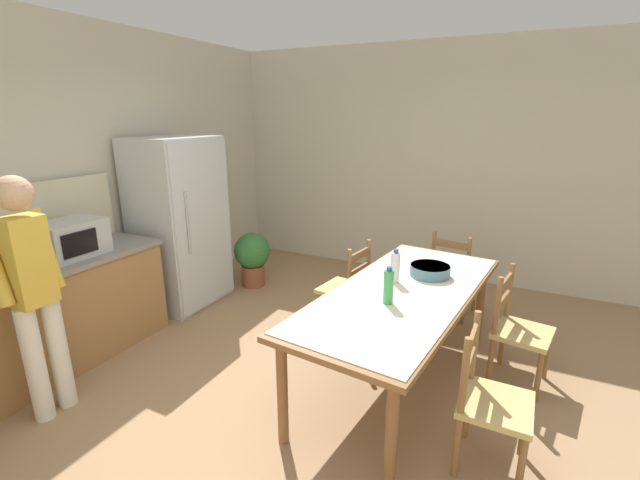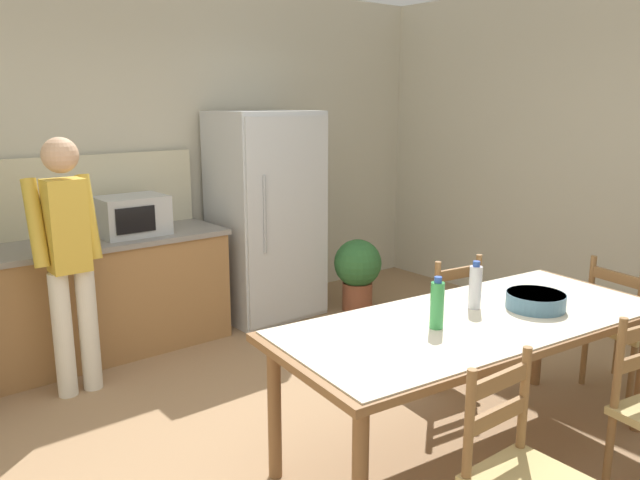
{
  "view_description": "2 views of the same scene",
  "coord_description": "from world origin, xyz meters",
  "px_view_note": "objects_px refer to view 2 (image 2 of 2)",
  "views": [
    {
      "loc": [
        -2.24,
        -1.17,
        2.06
      ],
      "look_at": [
        0.42,
        0.13,
        1.18
      ],
      "focal_mm": 24.0,
      "sensor_mm": 36.0,
      "label": 1
    },
    {
      "loc": [
        -1.92,
        -2.35,
        1.92
      ],
      "look_at": [
        0.13,
        0.19,
        1.18
      ],
      "focal_mm": 35.0,
      "sensor_mm": 36.0,
      "label": 2
    }
  ],
  "objects_px": {
    "bottle_near_centre": "(437,305)",
    "serving_bowl": "(536,300)",
    "bottle_off_centre": "(475,287)",
    "refrigerator": "(266,216)",
    "microwave": "(132,215)",
    "dining_table": "(475,331)",
    "person_at_counter": "(68,254)",
    "chair_side_far_right": "(442,320)",
    "potted_plant": "(358,269)",
    "chair_side_near_left": "(521,477)",
    "chair_head_end": "(624,328)"
  },
  "relations": [
    {
      "from": "chair_side_near_left",
      "to": "chair_head_end",
      "type": "distance_m",
      "value": 2.06
    },
    {
      "from": "dining_table",
      "to": "chair_side_far_right",
      "type": "height_order",
      "value": "chair_side_far_right"
    },
    {
      "from": "microwave",
      "to": "serving_bowl",
      "type": "relative_size",
      "value": 1.56
    },
    {
      "from": "serving_bowl",
      "to": "chair_head_end",
      "type": "xyz_separation_m",
      "value": [
        1.02,
        -0.04,
        -0.4
      ]
    },
    {
      "from": "microwave",
      "to": "refrigerator",
      "type": "bearing_deg",
      "value": -0.88
    },
    {
      "from": "refrigerator",
      "to": "potted_plant",
      "type": "bearing_deg",
      "value": -30.98
    },
    {
      "from": "bottle_near_centre",
      "to": "chair_side_near_left",
      "type": "bearing_deg",
      "value": -113.15
    },
    {
      "from": "potted_plant",
      "to": "microwave",
      "type": "bearing_deg",
      "value": 167.01
    },
    {
      "from": "dining_table",
      "to": "potted_plant",
      "type": "relative_size",
      "value": 3.49
    },
    {
      "from": "bottle_off_centre",
      "to": "serving_bowl",
      "type": "bearing_deg",
      "value": -40.46
    },
    {
      "from": "bottle_off_centre",
      "to": "person_at_counter",
      "type": "relative_size",
      "value": 0.16
    },
    {
      "from": "bottle_off_centre",
      "to": "chair_head_end",
      "type": "bearing_deg",
      "value": -11.59
    },
    {
      "from": "serving_bowl",
      "to": "potted_plant",
      "type": "relative_size",
      "value": 0.48
    },
    {
      "from": "refrigerator",
      "to": "microwave",
      "type": "height_order",
      "value": "refrigerator"
    },
    {
      "from": "dining_table",
      "to": "person_at_counter",
      "type": "distance_m",
      "value": 2.57
    },
    {
      "from": "refrigerator",
      "to": "bottle_off_centre",
      "type": "height_order",
      "value": "refrigerator"
    },
    {
      "from": "bottle_near_centre",
      "to": "bottle_off_centre",
      "type": "relative_size",
      "value": 1.0
    },
    {
      "from": "microwave",
      "to": "serving_bowl",
      "type": "bearing_deg",
      "value": -67.0
    },
    {
      "from": "serving_bowl",
      "to": "potted_plant",
      "type": "distance_m",
      "value": 2.47
    },
    {
      "from": "serving_bowl",
      "to": "potted_plant",
      "type": "xyz_separation_m",
      "value": [
        0.77,
        2.3,
        -0.45
      ]
    },
    {
      "from": "dining_table",
      "to": "chair_side_near_left",
      "type": "height_order",
      "value": "chair_side_near_left"
    },
    {
      "from": "bottle_off_centre",
      "to": "bottle_near_centre",
      "type": "bearing_deg",
      "value": -169.84
    },
    {
      "from": "refrigerator",
      "to": "chair_side_far_right",
      "type": "xyz_separation_m",
      "value": [
        0.15,
        -1.92,
        -0.47
      ]
    },
    {
      "from": "dining_table",
      "to": "serving_bowl",
      "type": "bearing_deg",
      "value": -16.76
    },
    {
      "from": "refrigerator",
      "to": "microwave",
      "type": "xyz_separation_m",
      "value": [
        -1.23,
        0.02,
        0.14
      ]
    },
    {
      "from": "person_at_counter",
      "to": "potted_plant",
      "type": "height_order",
      "value": "person_at_counter"
    },
    {
      "from": "bottle_off_centre",
      "to": "dining_table",
      "type": "bearing_deg",
      "value": -140.14
    },
    {
      "from": "bottle_off_centre",
      "to": "serving_bowl",
      "type": "xyz_separation_m",
      "value": [
        0.26,
        -0.22,
        -0.07
      ]
    },
    {
      "from": "chair_head_end",
      "to": "person_at_counter",
      "type": "xyz_separation_m",
      "value": [
        -2.83,
        2.27,
        0.51
      ]
    },
    {
      "from": "chair_side_near_left",
      "to": "bottle_near_centre",
      "type": "bearing_deg",
      "value": 68.01
    },
    {
      "from": "potted_plant",
      "to": "chair_head_end",
      "type": "bearing_deg",
      "value": -83.98
    },
    {
      "from": "serving_bowl",
      "to": "chair_side_near_left",
      "type": "bearing_deg",
      "value": -148.95
    },
    {
      "from": "bottle_off_centre",
      "to": "person_at_counter",
      "type": "distance_m",
      "value": 2.54
    },
    {
      "from": "refrigerator",
      "to": "chair_head_end",
      "type": "xyz_separation_m",
      "value": [
        0.96,
        -2.77,
        -0.47
      ]
    },
    {
      "from": "serving_bowl",
      "to": "chair_side_far_right",
      "type": "height_order",
      "value": "chair_side_far_right"
    },
    {
      "from": "bottle_near_centre",
      "to": "serving_bowl",
      "type": "xyz_separation_m",
      "value": [
        0.66,
        -0.15,
        -0.07
      ]
    },
    {
      "from": "refrigerator",
      "to": "chair_side_far_right",
      "type": "bearing_deg",
      "value": -85.66
    },
    {
      "from": "microwave",
      "to": "bottle_near_centre",
      "type": "bearing_deg",
      "value": -78.95
    },
    {
      "from": "microwave",
      "to": "chair_head_end",
      "type": "xyz_separation_m",
      "value": [
        2.19,
        -2.79,
        -0.61
      ]
    },
    {
      "from": "bottle_near_centre",
      "to": "serving_bowl",
      "type": "relative_size",
      "value": 0.84
    },
    {
      "from": "dining_table",
      "to": "bottle_near_centre",
      "type": "relative_size",
      "value": 8.63
    },
    {
      "from": "refrigerator",
      "to": "microwave",
      "type": "relative_size",
      "value": 3.66
    },
    {
      "from": "dining_table",
      "to": "potted_plant",
      "type": "height_order",
      "value": "dining_table"
    },
    {
      "from": "dining_table",
      "to": "serving_bowl",
      "type": "height_order",
      "value": "serving_bowl"
    },
    {
      "from": "chair_side_near_left",
      "to": "potted_plant",
      "type": "relative_size",
      "value": 1.36
    },
    {
      "from": "bottle_off_centre",
      "to": "chair_head_end",
      "type": "relative_size",
      "value": 0.3
    },
    {
      "from": "microwave",
      "to": "bottle_near_centre",
      "type": "distance_m",
      "value": 2.66
    },
    {
      "from": "chair_side_near_left",
      "to": "person_at_counter",
      "type": "xyz_separation_m",
      "value": [
        -0.84,
        2.82,
        0.51
      ]
    },
    {
      "from": "dining_table",
      "to": "chair_side_far_right",
      "type": "relative_size",
      "value": 2.56
    },
    {
      "from": "refrigerator",
      "to": "bottle_off_centre",
      "type": "distance_m",
      "value": 2.53
    }
  ]
}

